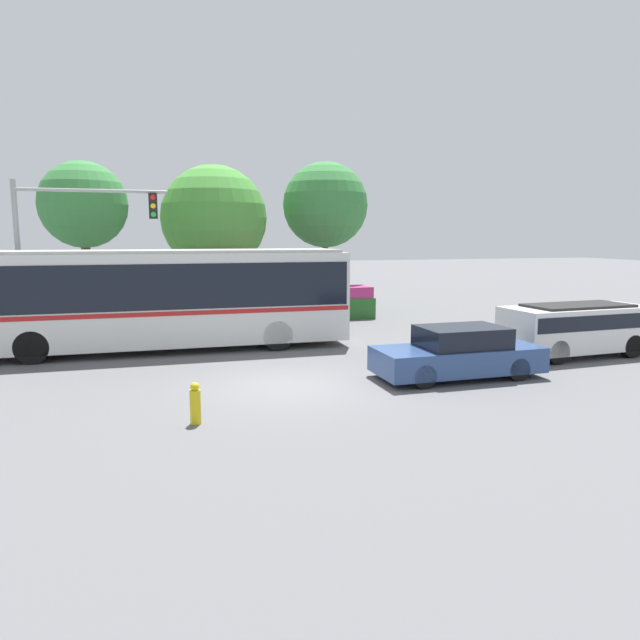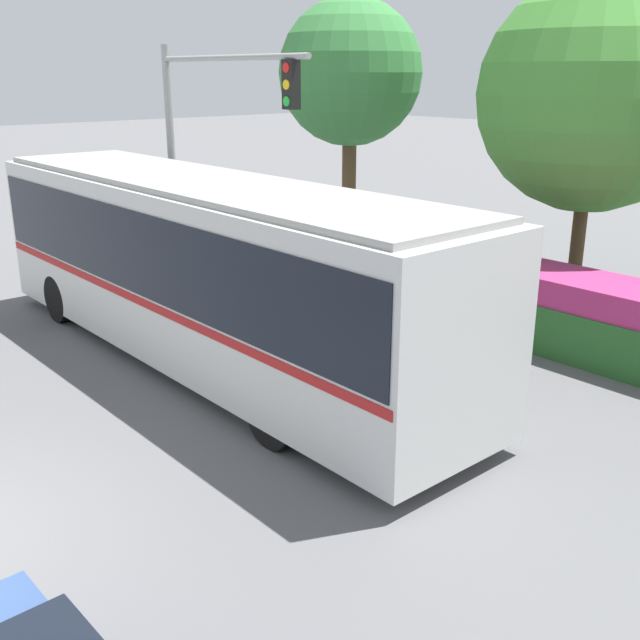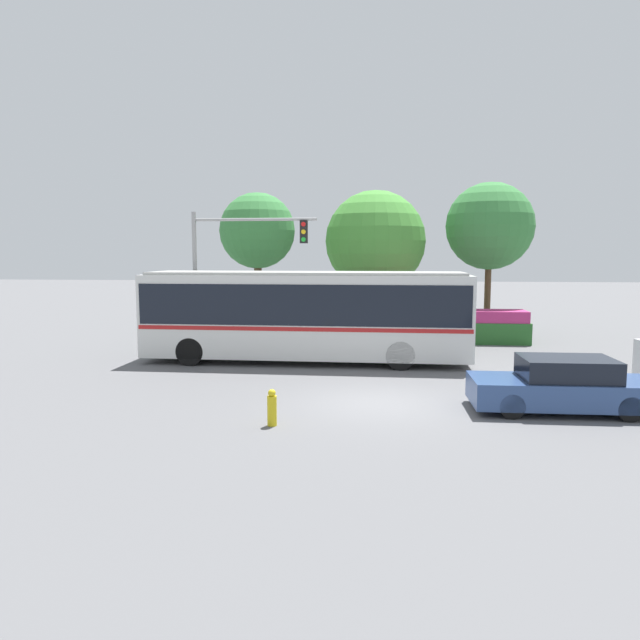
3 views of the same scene
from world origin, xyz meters
TOP-DOWN VIEW (x-y plane):
  - city_bus at (-2.67, 5.73)m, footprint 11.84×2.76m
  - traffic_light_pole at (-6.06, 8.02)m, footprint 5.11×0.24m
  - flowering_hedge at (2.12, 11.18)m, footprint 8.99×1.55m
  - street_tree_left at (-5.75, 12.17)m, footprint 3.57×3.57m
  - street_tree_centre at (-0.20, 14.02)m, footprint 4.97×4.97m

SIDE VIEW (x-z plane):
  - flowering_hedge at x=2.12m, z-range -0.01..1.44m
  - city_bus at x=-2.67m, z-range 0.23..3.54m
  - traffic_light_pole at x=-6.06m, z-range 0.96..6.61m
  - street_tree_centre at x=-0.20m, z-range 1.05..8.13m
  - street_tree_left at x=-5.75m, z-range 1.59..8.43m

